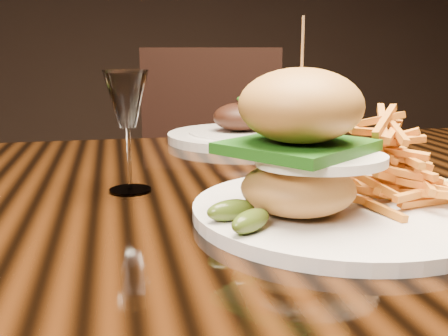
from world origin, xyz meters
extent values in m
cube|color=black|center=(0.00, 0.00, 0.73)|extent=(1.60, 0.90, 0.04)
cylinder|color=silver|center=(0.09, -0.17, 0.76)|extent=(0.34, 0.34, 0.01)
ellipsoid|color=olive|center=(0.03, -0.19, 0.79)|extent=(0.13, 0.13, 0.06)
ellipsoid|color=white|center=(0.06, -0.20, 0.83)|extent=(0.14, 0.11, 0.01)
ellipsoid|color=orange|center=(0.08, -0.20, 0.83)|extent=(0.03, 0.03, 0.01)
cube|color=#206218|center=(0.03, -0.19, 0.84)|extent=(0.19, 0.19, 0.01)
ellipsoid|color=#A0692C|center=(0.03, -0.19, 0.88)|extent=(0.13, 0.13, 0.08)
cylinder|color=#A2794C|center=(0.03, -0.19, 0.92)|extent=(0.00, 0.00, 0.10)
ellipsoid|color=#2F4011|center=(-0.03, -0.24, 0.78)|extent=(0.06, 0.05, 0.02)
ellipsoid|color=#2F4011|center=(-0.04, -0.20, 0.78)|extent=(0.06, 0.04, 0.02)
cylinder|color=silver|center=(0.26, -0.10, 0.76)|extent=(0.13, 0.13, 0.01)
cube|color=#EDBF4D|center=(0.27, -0.10, 0.77)|extent=(0.02, 0.02, 0.01)
cube|color=silver|center=(0.25, -0.09, 0.76)|extent=(0.11, 0.04, 0.00)
cube|color=silver|center=(0.16, -0.01, 0.77)|extent=(0.09, 0.09, 0.04)
cylinder|color=white|center=(-0.14, 0.00, 0.75)|extent=(0.06, 0.06, 0.00)
cylinder|color=white|center=(-0.14, 0.00, 0.80)|extent=(0.01, 0.01, 0.09)
cone|color=white|center=(-0.14, 0.00, 0.88)|extent=(0.06, 0.06, 0.08)
cylinder|color=silver|center=(0.11, 0.37, 0.76)|extent=(0.31, 0.31, 0.02)
cylinder|color=silver|center=(0.11, 0.37, 0.76)|extent=(0.22, 0.22, 0.02)
ellipsoid|color=black|center=(0.11, 0.37, 0.80)|extent=(0.12, 0.10, 0.06)
ellipsoid|color=#206218|center=(0.12, 0.36, 0.84)|extent=(0.05, 0.03, 0.02)
cube|color=black|center=(0.11, 0.80, 0.45)|extent=(0.56, 0.56, 0.06)
cube|color=black|center=(0.16, 1.00, 0.70)|extent=(0.46, 0.17, 0.50)
cylinder|color=black|center=(-0.13, 0.67, 0.23)|extent=(0.04, 0.04, 0.45)
cylinder|color=black|center=(0.24, 0.57, 0.23)|extent=(0.04, 0.04, 0.45)
cylinder|color=black|center=(-0.03, 1.03, 0.23)|extent=(0.04, 0.04, 0.45)
cylinder|color=black|center=(0.34, 0.93, 0.23)|extent=(0.04, 0.04, 0.45)
camera|label=1|loc=(-0.16, -0.71, 0.94)|focal=42.00mm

